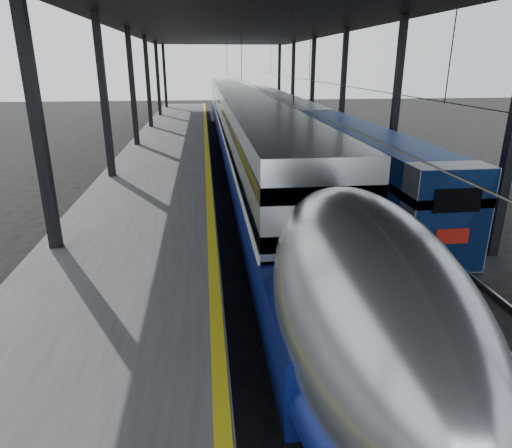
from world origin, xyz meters
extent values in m
plane|color=black|center=(0.00, 0.00, 0.00)|extent=(160.00, 160.00, 0.00)
cube|color=#4C4C4F|center=(-3.50, 20.00, 0.50)|extent=(6.00, 80.00, 1.00)
cube|color=yellow|center=(-0.70, 20.00, 1.00)|extent=(0.30, 80.00, 0.01)
cube|color=slate|center=(1.28, 20.00, 0.08)|extent=(0.08, 80.00, 0.16)
cube|color=slate|center=(2.72, 20.00, 0.08)|extent=(0.08, 80.00, 0.16)
cube|color=slate|center=(6.28, 20.00, 0.08)|extent=(0.08, 80.00, 0.16)
cube|color=slate|center=(7.72, 20.00, 0.08)|extent=(0.08, 80.00, 0.16)
cube|color=black|center=(-5.80, 5.00, 4.50)|extent=(0.35, 0.35, 9.00)
cube|color=black|center=(-5.80, 15.00, 4.50)|extent=(0.35, 0.35, 9.00)
cube|color=black|center=(9.60, 15.00, 4.50)|extent=(0.35, 0.35, 9.00)
cube|color=black|center=(-5.80, 25.00, 4.50)|extent=(0.35, 0.35, 9.00)
cube|color=black|center=(9.60, 25.00, 4.50)|extent=(0.35, 0.35, 9.00)
cube|color=black|center=(-5.80, 35.00, 4.50)|extent=(0.35, 0.35, 9.00)
cube|color=black|center=(9.60, 35.00, 4.50)|extent=(0.35, 0.35, 9.00)
cube|color=black|center=(-5.80, 45.00, 4.50)|extent=(0.35, 0.35, 9.00)
cube|color=black|center=(9.60, 45.00, 4.50)|extent=(0.35, 0.35, 9.00)
cube|color=black|center=(-5.80, 55.00, 4.50)|extent=(0.35, 0.35, 9.00)
cube|color=black|center=(9.60, 55.00, 4.50)|extent=(0.35, 0.35, 9.00)
cube|color=black|center=(1.90, 20.00, 9.25)|extent=(18.00, 75.00, 0.45)
cylinder|color=slate|center=(2.00, 20.00, 5.50)|extent=(0.03, 74.00, 0.03)
cylinder|color=slate|center=(7.00, 20.00, 5.50)|extent=(0.03, 74.00, 0.03)
cube|color=#B1B3B8|center=(2.00, 29.23, 2.47)|extent=(3.12, 57.00, 4.30)
cube|color=navy|center=(2.00, 27.73, 1.13)|extent=(3.20, 62.00, 1.67)
cube|color=silver|center=(2.00, 29.23, 1.99)|extent=(3.22, 57.00, 0.11)
cube|color=black|center=(2.00, 29.23, 3.71)|extent=(3.16, 57.00, 0.45)
cube|color=black|center=(2.00, 29.23, 2.47)|extent=(3.16, 57.00, 0.45)
ellipsoid|color=#B1B3B8|center=(2.00, -2.27, 2.31)|extent=(3.12, 8.40, 4.30)
ellipsoid|color=navy|center=(2.00, -2.27, 1.07)|extent=(3.20, 8.40, 1.83)
ellipsoid|color=black|center=(2.00, -4.87, 3.17)|extent=(1.61, 2.20, 0.97)
cube|color=black|center=(2.00, -2.27, 0.20)|extent=(2.36, 2.60, 0.40)
cube|color=black|center=(2.00, 19.73, 0.20)|extent=(2.36, 2.60, 0.40)
cube|color=navy|center=(7.00, 12.41, 1.85)|extent=(2.59, 18.00, 3.52)
cube|color=#9A9CA2|center=(7.00, 4.01, 1.85)|extent=(2.64, 1.20, 3.56)
cube|color=black|center=(7.00, 3.39, 2.64)|extent=(1.57, 0.06, 0.79)
cube|color=#AD160D|center=(7.00, 3.39, 1.43)|extent=(1.11, 0.06, 0.51)
cube|color=#9A9CA2|center=(7.00, 31.41, 1.85)|extent=(2.59, 18.00, 3.52)
cube|color=#9A9CA2|center=(7.00, 50.41, 1.85)|extent=(2.59, 18.00, 3.52)
cube|color=black|center=(7.00, 6.41, 0.18)|extent=(2.04, 2.40, 0.36)
cube|color=black|center=(7.00, 28.41, 0.18)|extent=(2.04, 2.40, 0.36)
camera|label=1|loc=(-0.81, -9.54, 6.72)|focal=32.00mm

